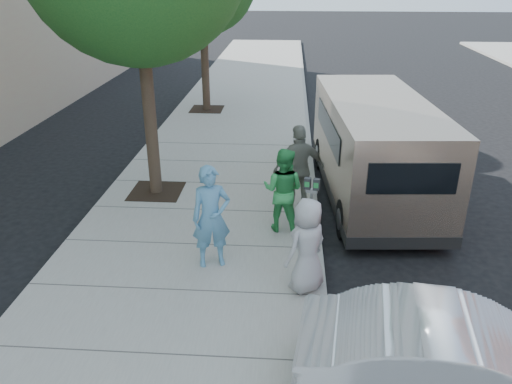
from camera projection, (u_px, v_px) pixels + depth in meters
ground at (244, 252)px, 9.60m from camera, size 120.00×120.00×0.00m
sidewalk at (192, 247)px, 9.63m from camera, size 5.00×60.00×0.15m
curb_face at (319, 252)px, 9.48m from camera, size 0.12×60.00×0.16m
parking_meter at (311, 198)px, 9.17m from camera, size 0.30×0.16×1.38m
van at (373, 146)px, 11.58m from camera, size 2.51×6.42×2.33m
sedan at (463, 366)px, 5.95m from camera, size 4.13×1.89×1.31m
person_officer at (211, 217)px, 8.59m from camera, size 0.78×0.63×1.86m
person_green_shirt at (283, 190)px, 9.80m from camera, size 0.99×0.87×1.72m
person_gray_shirt at (307, 246)px, 7.95m from camera, size 0.92×0.91×1.61m
person_striped_polo at (299, 170)px, 10.51m from camera, size 1.23×0.80×1.94m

